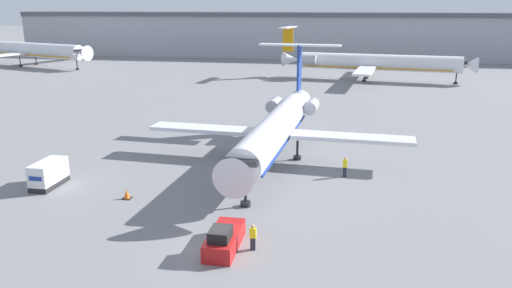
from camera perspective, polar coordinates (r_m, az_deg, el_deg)
ground_plane at (r=32.33m, az=-4.24°, el=-12.09°), size 600.00×600.00×0.00m
terminal_building at (r=148.07m, az=7.65°, el=12.25°), size 180.00×16.80×12.80m
airplane_main at (r=48.77m, az=2.39°, el=1.97°), size 26.32×29.98×10.43m
pushback_tug at (r=32.32m, az=-3.65°, el=-10.77°), size 1.80×4.68×1.80m
luggage_cart at (r=46.05m, az=-22.62°, el=-3.18°), size 1.63×3.76×2.20m
worker_near_tug at (r=31.99m, az=-0.35°, el=-10.54°), size 0.40×0.24×1.74m
worker_by_wing at (r=45.56m, az=10.12°, el=-2.52°), size 0.40×0.26×1.87m
traffic_cone_left at (r=41.44m, az=-14.55°, el=-5.59°), size 0.70×0.70×0.76m
airplane_parked_far_left at (r=138.40m, az=-24.42°, el=9.79°), size 38.68×36.29×10.94m
airplane_parked_far_right at (r=104.77m, az=13.07°, el=9.11°), size 38.67×30.28×10.43m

